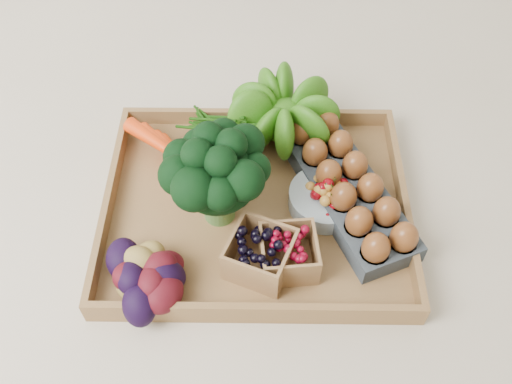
{
  "coord_description": "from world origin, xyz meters",
  "views": [
    {
      "loc": [
        0.01,
        -0.63,
        0.86
      ],
      "look_at": [
        0.0,
        0.0,
        0.06
      ],
      "focal_mm": 40.0,
      "sensor_mm": 36.0,
      "label": 1
    }
  ],
  "objects_px": {
    "cherry_bowl": "(325,199)",
    "egg_carton": "(347,193)",
    "tray": "(256,209)",
    "broccoli": "(218,189)"
  },
  "relations": [
    {
      "from": "tray",
      "to": "broccoli",
      "type": "distance_m",
      "value": 0.11
    },
    {
      "from": "egg_carton",
      "to": "broccoli",
      "type": "bearing_deg",
      "value": 166.0
    },
    {
      "from": "egg_carton",
      "to": "tray",
      "type": "bearing_deg",
      "value": 163.72
    },
    {
      "from": "tray",
      "to": "cherry_bowl",
      "type": "bearing_deg",
      "value": 2.74
    },
    {
      "from": "cherry_bowl",
      "to": "egg_carton",
      "type": "bearing_deg",
      "value": 19.0
    },
    {
      "from": "egg_carton",
      "to": "cherry_bowl",
      "type": "bearing_deg",
      "value": 175.93
    },
    {
      "from": "broccoli",
      "to": "egg_carton",
      "type": "xyz_separation_m",
      "value": [
        0.23,
        0.04,
        -0.05
      ]
    },
    {
      "from": "cherry_bowl",
      "to": "tray",
      "type": "bearing_deg",
      "value": -177.26
    },
    {
      "from": "broccoli",
      "to": "cherry_bowl",
      "type": "relative_size",
      "value": 1.39
    },
    {
      "from": "broccoli",
      "to": "cherry_bowl",
      "type": "distance_m",
      "value": 0.2
    }
  ]
}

